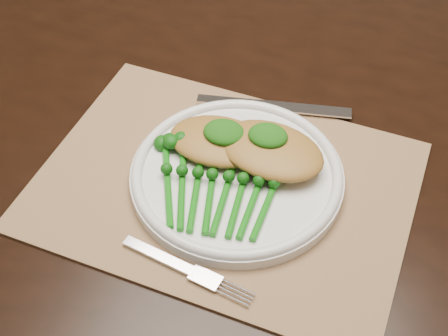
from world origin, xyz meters
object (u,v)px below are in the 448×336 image
(placemat, at_px, (225,185))
(dinner_plate, at_px, (237,174))
(chicken_fillet_left, at_px, (218,141))
(broccolini_bundle, at_px, (218,192))
(dining_table, at_px, (227,244))

(placemat, relative_size, dinner_plate, 1.72)
(chicken_fillet_left, height_order, broccolini_bundle, chicken_fillet_left)
(dinner_plate, bearing_deg, broccolini_bundle, -106.14)
(chicken_fillet_left, bearing_deg, dining_table, 100.43)
(dining_table, distance_m, placemat, 0.41)
(placemat, bearing_deg, broccolini_bundle, -83.59)
(placemat, distance_m, chicken_fillet_left, 0.06)
(chicken_fillet_left, xyz_separation_m, broccolini_bundle, (0.02, -0.08, -0.01))
(placemat, height_order, chicken_fillet_left, chicken_fillet_left)
(dining_table, relative_size, placemat, 3.42)
(dinner_plate, xyz_separation_m, broccolini_bundle, (-0.01, -0.04, 0.01))
(dinner_plate, bearing_deg, placemat, -141.91)
(broccolini_bundle, bearing_deg, dining_table, 95.75)
(dining_table, bearing_deg, broccolini_bundle, -73.02)
(dining_table, height_order, dinner_plate, dinner_plate)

